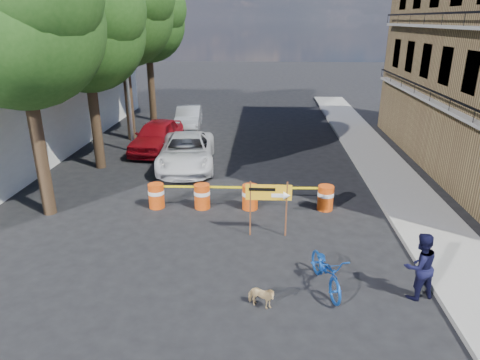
# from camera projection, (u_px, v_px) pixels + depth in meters

# --- Properties ---
(ground) EXTENTS (120.00, 120.00, 0.00)m
(ground) POSITION_uv_depth(u_px,v_px,m) (239.00, 246.00, 12.91)
(ground) COLOR black
(ground) RESTS_ON ground
(sidewalk_east) EXTENTS (2.40, 40.00, 0.15)m
(sidewalk_east) POSITION_uv_depth(u_px,v_px,m) (392.00, 179.00, 18.17)
(sidewalk_east) COLOR gray
(sidewalk_east) RESTS_ON ground
(tree_near) EXTENTS (5.46, 5.20, 9.15)m
(tree_near) POSITION_uv_depth(u_px,v_px,m) (20.00, 22.00, 12.89)
(tree_near) COLOR #332316
(tree_near) RESTS_ON ground
(tree_mid_a) EXTENTS (5.25, 5.00, 8.68)m
(tree_mid_a) POSITION_uv_depth(u_px,v_px,m) (86.00, 30.00, 17.68)
(tree_mid_a) COLOR #332316
(tree_mid_a) RESTS_ON ground
(tree_mid_b) EXTENTS (5.67, 5.40, 9.62)m
(tree_mid_b) POSITION_uv_depth(u_px,v_px,m) (122.00, 13.00, 22.10)
(tree_mid_b) COLOR #332316
(tree_mid_b) RESTS_ON ground
(tree_far) EXTENTS (5.04, 4.80, 8.84)m
(tree_far) POSITION_uv_depth(u_px,v_px,m) (148.00, 23.00, 26.95)
(tree_far) COLOR #332316
(tree_far) RESTS_ON ground
(streetlamp) EXTENTS (1.25, 0.18, 8.00)m
(streetlamp) POSITION_uv_depth(u_px,v_px,m) (127.00, 65.00, 20.55)
(streetlamp) COLOR gray
(streetlamp) RESTS_ON ground
(barrel_far_left) EXTENTS (0.58, 0.58, 0.90)m
(barrel_far_left) POSITION_uv_depth(u_px,v_px,m) (156.00, 195.00, 15.43)
(barrel_far_left) COLOR #C5400B
(barrel_far_left) RESTS_ON ground
(barrel_mid_left) EXTENTS (0.58, 0.58, 0.90)m
(barrel_mid_left) POSITION_uv_depth(u_px,v_px,m) (202.00, 196.00, 15.38)
(barrel_mid_left) COLOR #C5400B
(barrel_mid_left) RESTS_ON ground
(barrel_mid_right) EXTENTS (0.58, 0.58, 0.90)m
(barrel_mid_right) POSITION_uv_depth(u_px,v_px,m) (250.00, 197.00, 15.32)
(barrel_mid_right) COLOR #C5400B
(barrel_mid_right) RESTS_ON ground
(barrel_far_right) EXTENTS (0.58, 0.58, 0.90)m
(barrel_far_right) POSITION_uv_depth(u_px,v_px,m) (325.00, 197.00, 15.25)
(barrel_far_right) COLOR #C5400B
(barrel_far_right) RESTS_ON ground
(detour_sign) EXTENTS (1.42, 0.27, 1.83)m
(detour_sign) POSITION_uv_depth(u_px,v_px,m) (274.00, 197.00, 13.09)
(detour_sign) COLOR #592D19
(detour_sign) RESTS_ON ground
(pedestrian) EXTENTS (1.01, 0.89, 1.73)m
(pedestrian) POSITION_uv_depth(u_px,v_px,m) (420.00, 266.00, 10.27)
(pedestrian) COLOR black
(pedestrian) RESTS_ON ground
(bicycle) EXTENTS (0.91, 1.18, 2.00)m
(bicycle) POSITION_uv_depth(u_px,v_px,m) (328.00, 253.00, 10.58)
(bicycle) COLOR #154CB0
(bicycle) RESTS_ON ground
(dog) EXTENTS (0.77, 0.54, 0.60)m
(dog) POSITION_uv_depth(u_px,v_px,m) (261.00, 297.00, 10.07)
(dog) COLOR tan
(dog) RESTS_ON ground
(suv_white) EXTENTS (2.98, 5.54, 1.48)m
(suv_white) POSITION_uv_depth(u_px,v_px,m) (187.00, 151.00, 19.62)
(suv_white) COLOR silver
(suv_white) RESTS_ON ground
(sedan_red) EXTENTS (2.32, 4.81, 1.58)m
(sedan_red) POSITION_uv_depth(u_px,v_px,m) (157.00, 136.00, 22.04)
(sedan_red) COLOR maroon
(sedan_red) RESTS_ON ground
(sedan_silver) EXTENTS (1.76, 4.23, 1.36)m
(sedan_silver) POSITION_uv_depth(u_px,v_px,m) (189.00, 118.00, 26.58)
(sedan_silver) COLOR silver
(sedan_silver) RESTS_ON ground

